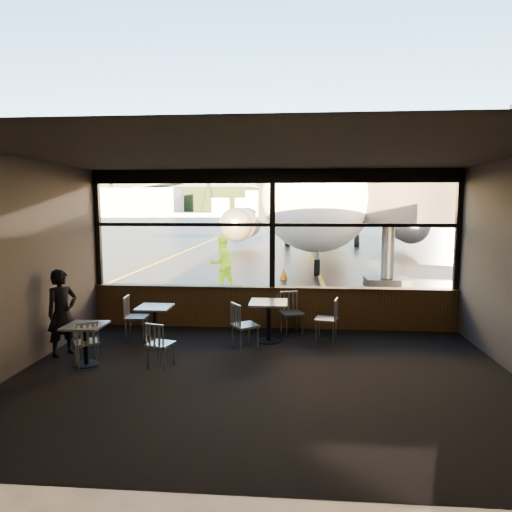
# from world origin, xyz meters

# --- Properties ---
(ground_plane) EXTENTS (520.00, 520.00, 0.00)m
(ground_plane) POSITION_xyz_m (0.00, 120.00, 0.00)
(ground_plane) COLOR black
(ground_plane) RESTS_ON ground
(carpet_floor) EXTENTS (8.00, 6.00, 0.01)m
(carpet_floor) POSITION_xyz_m (0.00, -3.00, 0.01)
(carpet_floor) COLOR black
(carpet_floor) RESTS_ON ground
(ceiling) EXTENTS (8.00, 6.00, 0.04)m
(ceiling) POSITION_xyz_m (0.00, -3.00, 3.50)
(ceiling) COLOR #38332D
(ceiling) RESTS_ON ground
(wall_left) EXTENTS (0.04, 6.00, 3.50)m
(wall_left) POSITION_xyz_m (-4.00, -3.00, 1.75)
(wall_left) COLOR #453D37
(wall_left) RESTS_ON ground
(wall_back) EXTENTS (8.00, 0.04, 3.50)m
(wall_back) POSITION_xyz_m (0.00, -6.00, 1.75)
(wall_back) COLOR #453D37
(wall_back) RESTS_ON ground
(window_sill) EXTENTS (8.00, 0.28, 0.90)m
(window_sill) POSITION_xyz_m (0.00, 0.00, 0.45)
(window_sill) COLOR #533519
(window_sill) RESTS_ON ground
(window_header) EXTENTS (8.00, 0.18, 0.30)m
(window_header) POSITION_xyz_m (0.00, 0.00, 3.35)
(window_header) COLOR black
(window_header) RESTS_ON ground
(mullion_left) EXTENTS (0.12, 0.12, 2.60)m
(mullion_left) POSITION_xyz_m (-3.95, 0.00, 2.20)
(mullion_left) COLOR black
(mullion_left) RESTS_ON ground
(mullion_centre) EXTENTS (0.12, 0.12, 2.60)m
(mullion_centre) POSITION_xyz_m (0.00, 0.00, 2.20)
(mullion_centre) COLOR black
(mullion_centre) RESTS_ON ground
(mullion_right) EXTENTS (0.12, 0.12, 2.60)m
(mullion_right) POSITION_xyz_m (3.95, 0.00, 2.20)
(mullion_right) COLOR black
(mullion_right) RESTS_ON ground
(window_transom) EXTENTS (8.00, 0.10, 0.08)m
(window_transom) POSITION_xyz_m (0.00, 0.00, 2.30)
(window_transom) COLOR black
(window_transom) RESTS_ON ground
(airliner) EXTENTS (32.75, 38.29, 11.04)m
(airliner) POSITION_xyz_m (2.33, 19.93, 5.52)
(airliner) COLOR white
(airliner) RESTS_ON ground_plane
(jet_bridge) EXTENTS (8.58, 10.49, 4.58)m
(jet_bridge) POSITION_xyz_m (3.60, 5.50, 2.29)
(jet_bridge) COLOR #28282A
(jet_bridge) RESTS_ON ground_plane
(cafe_table_near) EXTENTS (0.74, 0.74, 0.81)m
(cafe_table_near) POSITION_xyz_m (-0.02, -1.07, 0.41)
(cafe_table_near) COLOR #A09993
(cafe_table_near) RESTS_ON carpet_floor
(cafe_table_mid) EXTENTS (0.66, 0.66, 0.72)m
(cafe_table_mid) POSITION_xyz_m (-2.29, -1.27, 0.36)
(cafe_table_mid) COLOR gray
(cafe_table_mid) RESTS_ON carpet_floor
(cafe_table_left) EXTENTS (0.64, 0.64, 0.71)m
(cafe_table_left) POSITION_xyz_m (-3.06, -2.68, 0.35)
(cafe_table_left) COLOR #99948D
(cafe_table_left) RESTS_ON carpet_floor
(chair_near_e) EXTENTS (0.58, 0.58, 0.88)m
(chair_near_e) POSITION_xyz_m (1.13, -0.94, 0.44)
(chair_near_e) COLOR #B6B0A4
(chair_near_e) RESTS_ON carpet_floor
(chair_near_w) EXTENTS (0.69, 0.69, 0.92)m
(chair_near_w) POSITION_xyz_m (-0.44, -1.62, 0.46)
(chair_near_w) COLOR beige
(chair_near_w) RESTS_ON carpet_floor
(chair_near_n) EXTENTS (0.64, 0.64, 0.91)m
(chair_near_n) POSITION_xyz_m (0.44, -0.53, 0.45)
(chair_near_n) COLOR #B0AB9F
(chair_near_n) RESTS_ON carpet_floor
(chair_mid_s) EXTENTS (0.55, 0.55, 0.80)m
(chair_mid_s) POSITION_xyz_m (-1.75, -2.70, 0.40)
(chair_mid_s) COLOR beige
(chair_mid_s) RESTS_ON carpet_floor
(chair_mid_w) EXTENTS (0.53, 0.53, 0.90)m
(chair_mid_w) POSITION_xyz_m (-2.72, -1.12, 0.45)
(chair_mid_w) COLOR #B4AEA3
(chair_mid_w) RESTS_ON carpet_floor
(chair_left_s) EXTENTS (0.61, 0.61, 0.80)m
(chair_left_s) POSITION_xyz_m (-3.03, -2.71, 0.40)
(chair_left_s) COLOR beige
(chair_left_s) RESTS_ON carpet_floor
(passenger) EXTENTS (0.63, 0.69, 1.58)m
(passenger) POSITION_xyz_m (-3.70, -2.22, 0.79)
(passenger) COLOR black
(passenger) RESTS_ON carpet_floor
(ground_crew) EXTENTS (1.09, 1.06, 1.77)m
(ground_crew) POSITION_xyz_m (-1.83, 4.36, 0.88)
(ground_crew) COLOR #BFF219
(ground_crew) RESTS_ON ground_plane
(cone_nose) EXTENTS (0.32, 0.32, 0.44)m
(cone_nose) POSITION_xyz_m (0.12, 6.80, 0.22)
(cone_nose) COLOR orange
(cone_nose) RESTS_ON ground_plane
(hangar_left) EXTENTS (45.00, 18.00, 11.00)m
(hangar_left) POSITION_xyz_m (-70.00, 180.00, 5.50)
(hangar_left) COLOR silver
(hangar_left) RESTS_ON ground_plane
(hangar_mid) EXTENTS (38.00, 15.00, 10.00)m
(hangar_mid) POSITION_xyz_m (0.00, 185.00, 5.00)
(hangar_mid) COLOR silver
(hangar_mid) RESTS_ON ground_plane
(hangar_right) EXTENTS (50.00, 20.00, 12.00)m
(hangar_right) POSITION_xyz_m (60.00, 178.00, 6.00)
(hangar_right) COLOR silver
(hangar_right) RESTS_ON ground_plane
(fuel_tank_a) EXTENTS (8.00, 8.00, 6.00)m
(fuel_tank_a) POSITION_xyz_m (-30.00, 182.00, 3.00)
(fuel_tank_a) COLOR silver
(fuel_tank_a) RESTS_ON ground_plane
(fuel_tank_b) EXTENTS (8.00, 8.00, 6.00)m
(fuel_tank_b) POSITION_xyz_m (-20.00, 182.00, 3.00)
(fuel_tank_b) COLOR silver
(fuel_tank_b) RESTS_ON ground_plane
(fuel_tank_c) EXTENTS (8.00, 8.00, 6.00)m
(fuel_tank_c) POSITION_xyz_m (-10.00, 182.00, 3.00)
(fuel_tank_c) COLOR silver
(fuel_tank_c) RESTS_ON ground_plane
(treeline) EXTENTS (360.00, 3.00, 12.00)m
(treeline) POSITION_xyz_m (0.00, 210.00, 6.00)
(treeline) COLOR black
(treeline) RESTS_ON ground_plane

